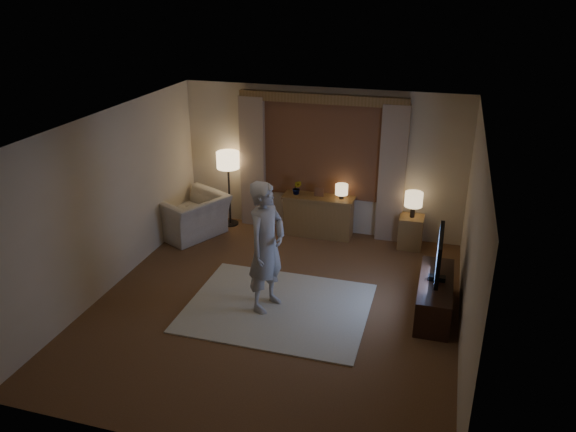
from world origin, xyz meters
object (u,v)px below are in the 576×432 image
at_px(armchair, 191,216).
at_px(sideboard, 318,217).
at_px(tv_stand, 435,296).
at_px(side_table, 411,232).
at_px(person, 266,247).

bearing_deg(armchair, sideboard, 132.71).
height_order(sideboard, armchair, armchair).
bearing_deg(tv_stand, sideboard, 136.22).
bearing_deg(side_table, tv_stand, -76.01).
relative_size(side_table, tv_stand, 0.40).
height_order(tv_stand, person, person).
relative_size(tv_stand, person, 0.76).
distance_m(sideboard, side_table, 1.63).
height_order(sideboard, side_table, sideboard).
distance_m(tv_stand, person, 2.41).
xyz_separation_m(sideboard, tv_stand, (2.13, -2.04, -0.10)).
relative_size(sideboard, armchair, 1.05).
bearing_deg(person, tv_stand, -59.09).
relative_size(sideboard, person, 0.65).
xyz_separation_m(side_table, tv_stand, (0.50, -1.99, -0.03)).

